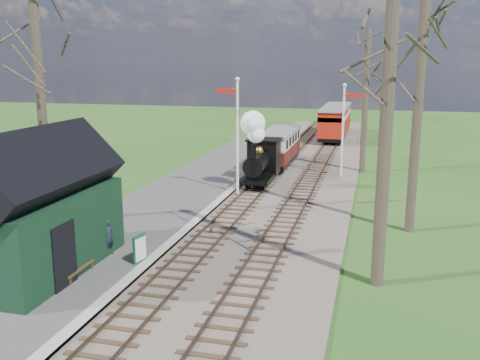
% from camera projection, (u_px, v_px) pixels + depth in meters
% --- Properties ---
extents(ground, '(140.00, 140.00, 0.00)m').
position_uv_depth(ground, '(101.00, 355.00, 13.01)').
color(ground, '#235119').
rests_on(ground, ground).
extents(distant_hills, '(114.40, 48.00, 22.02)m').
position_uv_depth(distant_hills, '(336.00, 225.00, 77.10)').
color(distant_hills, '#385B23').
rests_on(distant_hills, ground).
extents(ballast_bed, '(8.00, 60.00, 0.10)m').
position_uv_depth(ballast_bed, '(292.00, 174.00, 33.50)').
color(ballast_bed, brown).
rests_on(ballast_bed, ground).
extents(track_near, '(1.60, 60.00, 0.15)m').
position_uv_depth(track_near, '(272.00, 172.00, 33.80)').
color(track_near, brown).
rests_on(track_near, ground).
extents(track_far, '(1.60, 60.00, 0.15)m').
position_uv_depth(track_far, '(313.00, 175.00, 33.17)').
color(track_far, brown).
rests_on(track_far, ground).
extents(platform, '(5.00, 44.00, 0.20)m').
position_uv_depth(platform, '(174.00, 200.00, 27.07)').
color(platform, '#474442').
rests_on(platform, ground).
extents(coping_strip, '(0.40, 44.00, 0.21)m').
position_uv_depth(coping_strip, '(218.00, 203.00, 26.52)').
color(coping_strip, '#B2AD9E').
rests_on(coping_strip, ground).
extents(station_shed, '(3.25, 6.30, 4.78)m').
position_uv_depth(station_shed, '(38.00, 210.00, 17.33)').
color(station_shed, black).
rests_on(station_shed, platform).
extents(semaphore_near, '(1.22, 0.24, 6.22)m').
position_uv_depth(semaphore_near, '(236.00, 128.00, 27.54)').
color(semaphore_near, silver).
rests_on(semaphore_near, ground).
extents(semaphore_far, '(1.22, 0.24, 5.72)m').
position_uv_depth(semaphore_far, '(344.00, 123.00, 32.04)').
color(semaphore_far, silver).
rests_on(semaphore_far, ground).
extents(bare_trees, '(15.51, 22.39, 12.00)m').
position_uv_depth(bare_trees, '(250.00, 107.00, 21.11)').
color(bare_trees, '#382D23').
rests_on(bare_trees, ground).
extents(fence_line, '(12.60, 0.08, 1.00)m').
position_uv_depth(fence_line, '(306.00, 136.00, 46.87)').
color(fence_line, slate).
rests_on(fence_line, ground).
extents(locomotive, '(1.70, 3.97, 4.25)m').
position_uv_depth(locomotive, '(260.00, 153.00, 29.87)').
color(locomotive, black).
rests_on(locomotive, ground).
extents(coach, '(1.98, 6.81, 2.09)m').
position_uv_depth(coach, '(279.00, 146.00, 35.71)').
color(coach, black).
rests_on(coach, ground).
extents(red_carriage_a, '(2.27, 5.62, 2.39)m').
position_uv_depth(red_carriage_a, '(333.00, 124.00, 46.46)').
color(red_carriage_a, black).
rests_on(red_carriage_a, ground).
extents(red_carriage_b, '(2.27, 5.62, 2.39)m').
position_uv_depth(red_carriage_b, '(338.00, 118.00, 51.66)').
color(red_carriage_b, black).
rests_on(red_carriage_b, ground).
extents(sign_board, '(0.22, 0.67, 0.98)m').
position_uv_depth(sign_board, '(140.00, 249.00, 18.36)').
color(sign_board, '#0F462C').
rests_on(sign_board, platform).
extents(bench, '(0.49, 1.61, 0.92)m').
position_uv_depth(bench, '(73.00, 263.00, 17.21)').
color(bench, '#412D17').
rests_on(bench, platform).
extents(person, '(0.37, 0.51, 1.31)m').
position_uv_depth(person, '(109.00, 237.00, 19.03)').
color(person, black).
rests_on(person, platform).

